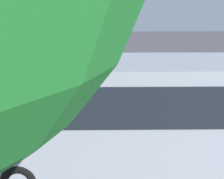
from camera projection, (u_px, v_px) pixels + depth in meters
ground_plane at (132, 109)px, 12.57m from camera, size 80.00×80.00×0.00m
tour_bus at (151, 118)px, 7.50m from camera, size 9.75×2.70×3.25m
spectator_far_left at (154, 105)px, 10.15m from camera, size 0.57×0.33×1.73m
spectator_left at (123, 106)px, 10.13m from camera, size 0.58×0.37×1.73m
spectator_centre at (94, 104)px, 10.28m from camera, size 0.57×0.39×1.77m
parked_motorcycle_silver at (197, 128)px, 9.59m from camera, size 2.04×0.65×0.99m
stunt_motorcycle at (70, 86)px, 14.18m from camera, size 2.05×0.58×1.23m
traffic_cone at (108, 95)px, 13.66m from camera, size 0.34×0.34×0.63m
bay_line_b at (176, 106)px, 13.00m from camera, size 0.16×3.83×0.01m
bay_line_c at (125, 107)px, 12.93m from camera, size 0.16×3.56×0.01m
bay_line_d at (73, 107)px, 12.86m from camera, size 0.17×4.65×0.01m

